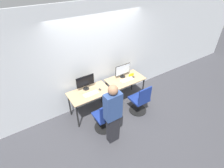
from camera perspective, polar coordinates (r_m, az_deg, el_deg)
ground_plane at (r=4.96m, az=0.78°, el=-9.08°), size 20.00×20.00×0.00m
wall_back at (r=4.67m, az=-4.17°, el=8.84°), size 12.00×0.05×2.80m
desk_left at (r=4.53m, az=-7.33°, el=-3.65°), size 1.07×0.61×0.74m
monitor_left at (r=4.48m, az=-8.69°, el=0.67°), size 0.49×0.16×0.39m
keyboard_left at (r=4.41m, az=-6.96°, el=-3.17°), size 0.38×0.14×0.02m
mouse_left at (r=4.52m, az=-3.99°, el=-1.75°), size 0.06×0.09×0.03m
office_chair_left at (r=4.28m, az=-2.40°, el=-11.17°), size 0.48×0.48×0.90m
person_left at (r=3.72m, az=0.26°, el=-9.53°), size 0.36×0.21×1.56m
desk_right at (r=5.01m, az=4.32°, el=0.79°), size 1.07×0.61×0.74m
monitor_right at (r=4.93m, az=3.57°, el=4.48°), size 0.49×0.16×0.39m
keyboard_right at (r=4.90m, az=4.87°, el=1.38°), size 0.38×0.14×0.02m
mouse_right at (r=5.04m, az=7.01°, el=2.36°), size 0.06×0.09×0.03m
office_chair_right at (r=4.78m, az=9.13°, el=-5.73°), size 0.48×0.48×0.90m
placard_right at (r=5.08m, az=6.31°, el=3.00°), size 0.16×0.03×0.08m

